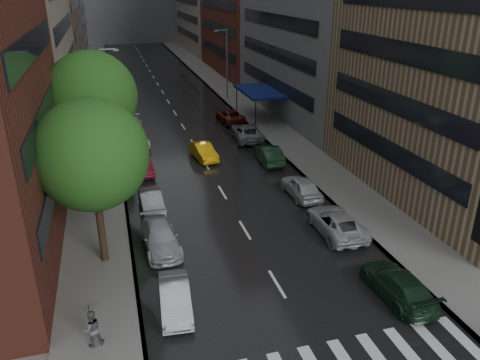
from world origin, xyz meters
name	(u,v)px	position (x,y,z in m)	size (l,w,h in m)	color
ground	(308,335)	(0.00, 0.00, 0.00)	(220.00, 220.00, 0.00)	gray
road	(164,95)	(0.00, 50.00, 0.01)	(14.00, 140.00, 0.01)	black
sidewalk_left	(97,99)	(-9.00, 50.00, 0.07)	(4.00, 140.00, 0.15)	gray
sidewalk_right	(227,91)	(9.00, 50.00, 0.07)	(4.00, 140.00, 0.15)	gray
tree_near	(91,155)	(-8.60, 8.61, 6.41)	(5.87, 5.87, 9.36)	#382619
tree_mid	(92,97)	(-8.60, 19.50, 7.03)	(6.44, 6.44, 10.26)	#382619
tree_far	(95,86)	(-8.60, 29.54, 5.80)	(5.32, 5.32, 8.48)	#382619
taxi	(203,151)	(0.10, 23.52, 0.71)	(1.49, 4.28, 1.41)	#F5AE0C
parked_cars_left	(144,173)	(-5.40, 19.87, 0.68)	(2.56, 34.88, 1.41)	silver
parked_cars_right	(277,163)	(5.40, 18.94, 0.75)	(3.21, 38.09, 1.59)	#16311E
ped_black_umbrella	(91,322)	(-9.16, 1.82, 1.38)	(0.97, 0.98, 2.09)	#545358
street_lamp_left	(106,94)	(-7.72, 30.00, 4.89)	(1.74, 0.22, 9.00)	gray
street_lamp_right	(226,63)	(7.72, 45.00, 4.89)	(1.74, 0.22, 9.00)	gray
awning	(259,91)	(8.98, 35.00, 3.13)	(4.00, 8.00, 3.12)	navy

